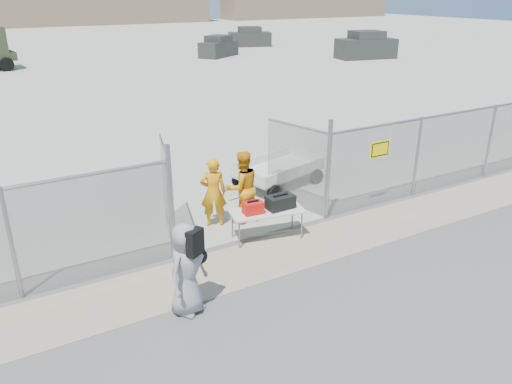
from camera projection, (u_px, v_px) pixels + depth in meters
ground at (306, 276)px, 9.95m from camera, size 160.00×160.00×0.00m
tarmac_inside at (30, 54)px, 43.70m from camera, size 160.00×80.00×0.01m
dirt_strip at (279, 254)px, 10.75m from camera, size 44.00×1.60×0.01m
chain_link_fence at (256, 192)px, 11.14m from camera, size 40.00×0.20×2.20m
folding_table at (267, 224)px, 11.31m from camera, size 1.76×1.00×0.70m
orange_bag at (253, 208)px, 10.98m from camera, size 0.46×0.33×0.27m
black_duffel at (280, 202)px, 11.23m from camera, size 0.63×0.38×0.30m
security_worker_left at (213, 192)px, 11.76m from camera, size 0.73×0.61×1.71m
security_worker_right at (242, 187)px, 11.94m from camera, size 0.88×0.69×1.80m
visitor at (187, 269)px, 8.56m from camera, size 1.00×0.89×1.71m
utility_trailer at (278, 172)px, 14.40m from camera, size 3.58×2.45×0.79m
parked_vehicle_near at (219, 46)px, 41.45m from camera, size 4.06×3.44×1.69m
parked_vehicle_mid at (250, 37)px, 48.94m from camera, size 4.41×3.01×1.83m
parked_vehicle_far at (366, 45)px, 40.32m from camera, size 5.03×3.02×2.13m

